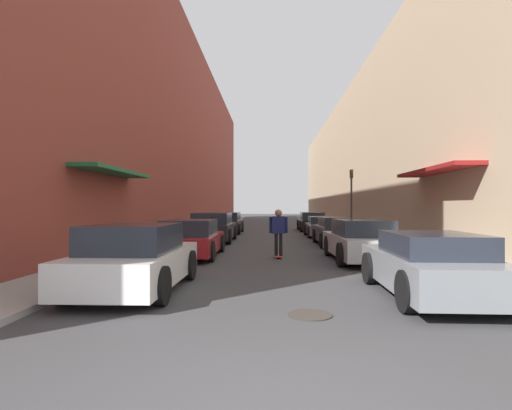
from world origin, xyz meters
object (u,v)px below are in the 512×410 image
(parked_car_left_2, at_px, (213,228))
(skateboarder, at_px, (278,228))
(parked_car_left_0, at_px, (135,259))
(parked_car_right_0, at_px, (429,265))
(parked_car_right_4, at_px, (312,222))
(parked_car_left_1, at_px, (190,239))
(parked_car_left_3, at_px, (227,223))
(manhole_cover, at_px, (310,315))
(parked_car_right_2, at_px, (339,231))
(parked_car_right_3, at_px, (324,227))
(parked_car_right_1, at_px, (361,241))
(traffic_light, at_px, (351,195))

(parked_car_left_2, relative_size, skateboarder, 2.81)
(parked_car_left_0, distance_m, parked_car_right_0, 5.81)
(parked_car_right_4, bearing_deg, parked_car_left_1, -111.06)
(parked_car_left_3, bearing_deg, manhole_cover, -79.91)
(parked_car_left_1, distance_m, parked_car_right_2, 7.13)
(skateboarder, bearing_deg, parked_car_left_2, 117.08)
(parked_car_left_3, distance_m, skateboarder, 12.45)
(parked_car_left_1, relative_size, skateboarder, 2.62)
(parked_car_left_2, bearing_deg, parked_car_right_0, -63.38)
(parked_car_right_3, bearing_deg, skateboarder, -106.25)
(parked_car_left_1, relative_size, parked_car_right_1, 1.00)
(parked_car_left_1, height_order, parked_car_right_4, parked_car_right_4)
(parked_car_right_1, xyz_separation_m, traffic_light, (1.46, 8.63, 1.68))
(parked_car_left_1, bearing_deg, manhole_cover, -64.98)
(parked_car_right_2, distance_m, parked_car_right_4, 10.54)
(parked_car_left_3, xyz_separation_m, parked_car_right_1, (5.62, -12.72, -0.01))
(parked_car_right_1, xyz_separation_m, manhole_cover, (-2.22, -6.36, -0.63))
(traffic_light, bearing_deg, parked_car_left_1, -132.29)
(parked_car_right_0, bearing_deg, parked_car_right_3, 90.04)
(parked_car_left_1, xyz_separation_m, parked_car_left_2, (-0.07, 5.82, 0.07))
(parked_car_right_2, height_order, skateboarder, skateboarder)
(parked_car_right_4, height_order, manhole_cover, parked_car_right_4)
(parked_car_right_3, bearing_deg, parked_car_left_0, -111.40)
(manhole_cover, bearing_deg, parked_car_left_1, 115.02)
(parked_car_left_3, relative_size, skateboarder, 2.65)
(parked_car_right_4, distance_m, traffic_light, 7.29)
(manhole_cover, xyz_separation_m, traffic_light, (3.68, 14.99, 2.31))
(parked_car_right_2, xyz_separation_m, skateboarder, (-2.76, -4.39, 0.38))
(parked_car_left_1, distance_m, manhole_cover, 8.01)
(parked_car_left_2, xyz_separation_m, parked_car_right_4, (5.73, 8.90, -0.05))
(parked_car_left_1, bearing_deg, parked_car_right_0, -45.39)
(parked_car_left_0, relative_size, parked_car_right_1, 0.93)
(parked_car_right_0, distance_m, parked_car_right_4, 20.58)
(parked_car_left_2, distance_m, manhole_cover, 13.51)
(parked_car_right_2, xyz_separation_m, parked_car_right_3, (-0.01, 5.07, -0.05))
(parked_car_left_2, distance_m, parked_car_right_1, 8.77)
(parked_car_left_1, relative_size, parked_car_left_3, 0.99)
(parked_car_left_1, bearing_deg, parked_car_right_2, 35.84)
(parked_car_left_0, relative_size, manhole_cover, 5.67)
(parked_car_left_2, height_order, parked_car_left_3, parked_car_left_2)
(parked_car_left_3, relative_size, traffic_light, 1.21)
(parked_car_left_3, height_order, traffic_light, traffic_light)
(parked_car_right_4, bearing_deg, parked_car_left_2, -122.80)
(parked_car_right_3, height_order, parked_car_right_4, parked_car_right_4)
(parked_car_right_0, relative_size, skateboarder, 2.44)
(parked_car_left_1, bearing_deg, parked_car_right_3, 58.01)
(parked_car_right_1, height_order, manhole_cover, parked_car_right_1)
(parked_car_right_0, bearing_deg, parked_car_left_2, 116.62)
(parked_car_left_0, xyz_separation_m, parked_car_left_3, (-0.00, 17.39, -0.01))
(parked_car_left_0, bearing_deg, manhole_cover, -26.57)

